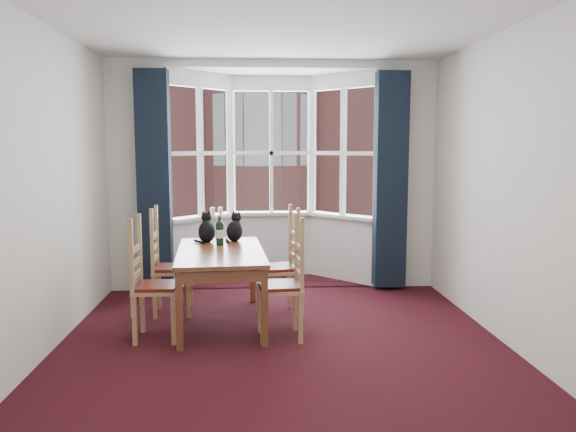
{
  "coord_description": "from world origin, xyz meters",
  "views": [
    {
      "loc": [
        -0.24,
        -4.66,
        1.75
      ],
      "look_at": [
        0.11,
        1.05,
        1.05
      ],
      "focal_mm": 35.0,
      "sensor_mm": 36.0,
      "label": 1
    }
  ],
  "objects": [
    {
      "name": "curtain_left",
      "position": [
        -1.42,
        2.07,
        1.35
      ],
      "size": [
        0.38,
        0.22,
        2.6
      ],
      "primitive_type": "cube",
      "color": "black",
      "rests_on": "floor"
    },
    {
      "name": "wine_bottle",
      "position": [
        -0.6,
        1.12,
        0.88
      ],
      "size": [
        0.08,
        0.08,
        0.32
      ],
      "color": "black",
      "rests_on": "dining_table"
    },
    {
      "name": "wall_back_pier_right",
      "position": [
        1.65,
        2.25,
        1.4
      ],
      "size": [
        0.7,
        0.12,
        2.8
      ],
      "primitive_type": "cube",
      "color": "silver",
      "rests_on": "floor"
    },
    {
      "name": "curtain_right",
      "position": [
        1.42,
        2.07,
        1.35
      ],
      "size": [
        0.38,
        0.22,
        2.6
      ],
      "primitive_type": "cube",
      "color": "black",
      "rests_on": "floor"
    },
    {
      "name": "ceiling",
      "position": [
        0.0,
        0.0,
        2.8
      ],
      "size": [
        4.5,
        4.5,
        0.0
      ],
      "primitive_type": "plane",
      "rotation": [
        3.14,
        0.0,
        0.0
      ],
      "color": "white",
      "rests_on": "floor"
    },
    {
      "name": "tenement_building",
      "position": [
        0.0,
        14.01,
        1.6
      ],
      "size": [
        18.4,
        7.8,
        15.2
      ],
      "color": "#93514B",
      "rests_on": "street"
    },
    {
      "name": "street",
      "position": [
        0.0,
        32.25,
        -6.0
      ],
      "size": [
        80.0,
        80.0,
        0.0
      ],
      "primitive_type": "plane",
      "color": "#333335",
      "rests_on": "ground"
    },
    {
      "name": "candle_tall",
      "position": [
        -0.78,
        2.6,
        0.92
      ],
      "size": [
        0.06,
        0.06,
        0.11
      ],
      "primitive_type": "cylinder",
      "color": "white",
      "rests_on": "bay_window"
    },
    {
      "name": "candle_short",
      "position": [
        -0.68,
        2.63,
        0.92
      ],
      "size": [
        0.06,
        0.06,
        0.11
      ],
      "primitive_type": "cylinder",
      "color": "white",
      "rests_on": "bay_window"
    },
    {
      "name": "cat_left",
      "position": [
        -0.75,
        1.32,
        0.87
      ],
      "size": [
        0.2,
        0.27,
        0.35
      ],
      "color": "black",
      "rests_on": "dining_table"
    },
    {
      "name": "chair_left_near",
      "position": [
        -1.22,
        0.4,
        0.47
      ],
      "size": [
        0.4,
        0.42,
        0.92
      ],
      "color": "#AA8252",
      "rests_on": "floor"
    },
    {
      "name": "chair_right_far",
      "position": [
        0.09,
        1.15,
        0.47
      ],
      "size": [
        0.46,
        0.48,
        0.92
      ],
      "color": "#AA8252",
      "rests_on": "floor"
    },
    {
      "name": "wall_right",
      "position": [
        2.0,
        0.0,
        1.4
      ],
      "size": [
        0.0,
        4.5,
        4.5
      ],
      "primitive_type": "plane",
      "rotation": [
        1.57,
        0.0,
        -1.57
      ],
      "color": "silver",
      "rests_on": "floor"
    },
    {
      "name": "wall_near",
      "position": [
        0.0,
        -2.25,
        1.4
      ],
      "size": [
        4.0,
        0.0,
        4.0
      ],
      "primitive_type": "plane",
      "rotation": [
        -1.57,
        0.0,
        0.0
      ],
      "color": "silver",
      "rests_on": "floor"
    },
    {
      "name": "bay_window",
      "position": [
        0.0,
        2.75,
        1.4
      ],
      "size": [
        2.76,
        0.94,
        2.8
      ],
      "color": "white",
      "rests_on": "floor"
    },
    {
      "name": "chair_left_far",
      "position": [
        -1.19,
        1.18,
        0.47
      ],
      "size": [
        0.42,
        0.44,
        0.92
      ],
      "color": "#AA8252",
      "rests_on": "floor"
    },
    {
      "name": "wall_back_pier_left",
      "position": [
        -1.65,
        2.25,
        1.4
      ],
      "size": [
        0.7,
        0.12,
        2.8
      ],
      "primitive_type": "cube",
      "color": "silver",
      "rests_on": "floor"
    },
    {
      "name": "dining_table",
      "position": [
        -0.58,
        0.83,
        0.66
      ],
      "size": [
        0.95,
        1.62,
        0.74
      ],
      "color": "brown",
      "rests_on": "floor"
    },
    {
      "name": "wall_left",
      "position": [
        -2.0,
        0.0,
        1.4
      ],
      "size": [
        0.0,
        4.5,
        4.5
      ],
      "primitive_type": "plane",
      "rotation": [
        1.57,
        0.0,
        1.57
      ],
      "color": "silver",
      "rests_on": "floor"
    },
    {
      "name": "chair_right_near",
      "position": [
        0.08,
        0.36,
        0.47
      ],
      "size": [
        0.42,
        0.44,
        0.92
      ],
      "color": "#AA8252",
      "rests_on": "floor"
    },
    {
      "name": "floor",
      "position": [
        0.0,
        0.0,
        0.0
      ],
      "size": [
        4.5,
        4.5,
        0.0
      ],
      "primitive_type": "plane",
      "color": "black",
      "rests_on": "ground"
    },
    {
      "name": "cat_right",
      "position": [
        -0.45,
        1.37,
        0.87
      ],
      "size": [
        0.22,
        0.27,
        0.33
      ],
      "color": "black",
      "rests_on": "dining_table"
    }
  ]
}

